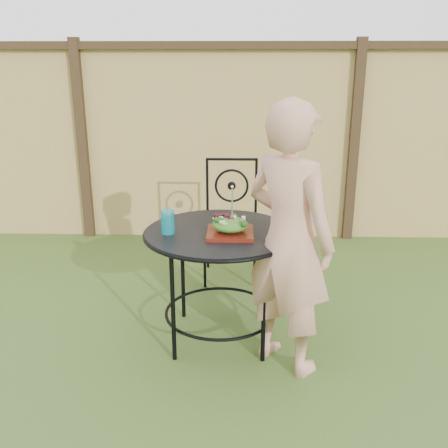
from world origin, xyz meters
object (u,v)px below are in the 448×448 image
patio_table (220,252)px  patio_chair (231,217)px  diner (289,240)px  salad_plate (230,233)px

patio_table → patio_chair: bearing=86.8°
patio_table → diner: (0.39, -0.26, 0.18)m
patio_table → salad_plate: bearing=-49.6°
diner → salad_plate: bearing=12.8°
patio_table → diner: bearing=-33.9°
diner → salad_plate: 0.37m
patio_chair → diner: bearing=-75.2°
patio_chair → salad_plate: size_ratio=3.52×
patio_table → salad_plate: (0.06, -0.08, 0.15)m
patio_chair → salad_plate: 1.09m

